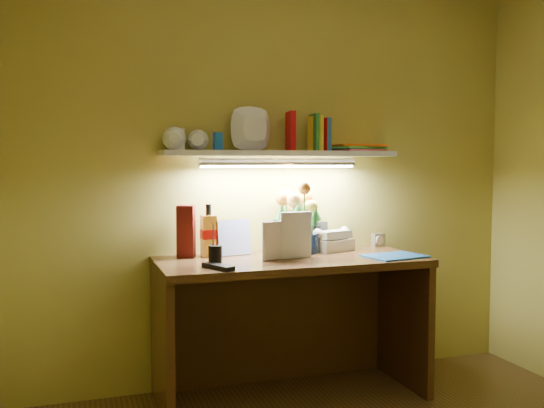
# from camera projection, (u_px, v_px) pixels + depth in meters

# --- Properties ---
(desk) EXTENTS (1.40, 0.60, 0.75)m
(desk) POSITION_uv_depth(u_px,v_px,m) (291.00, 328.00, 3.20)
(desk) COLOR #391E0F
(desk) RESTS_ON ground
(flower_bouquet) EXTENTS (0.31, 0.31, 0.38)m
(flower_bouquet) POSITION_uv_depth(u_px,v_px,m) (299.00, 218.00, 3.36)
(flower_bouquet) COLOR #0D1A36
(flower_bouquet) RESTS_ON desk
(telephone) EXTENTS (0.26, 0.23, 0.13)m
(telephone) POSITION_uv_depth(u_px,v_px,m) (331.00, 239.00, 3.44)
(telephone) COLOR white
(telephone) RESTS_ON desk
(desk_clock) EXTENTS (0.08, 0.05, 0.08)m
(desk_clock) POSITION_uv_depth(u_px,v_px,m) (378.00, 240.00, 3.62)
(desk_clock) COLOR #B6B5BA
(desk_clock) RESTS_ON desk
(whisky_bottle) EXTENTS (0.08, 0.08, 0.28)m
(whisky_bottle) POSITION_uv_depth(u_px,v_px,m) (209.00, 230.00, 3.22)
(whisky_bottle) COLOR #BC7E1D
(whisky_bottle) RESTS_ON desk
(whisky_box) EXTENTS (0.11, 0.11, 0.28)m
(whisky_box) POSITION_uv_depth(u_px,v_px,m) (186.00, 231.00, 3.20)
(whisky_box) COLOR #57120F
(whisky_box) RESTS_ON desk
(pen_cup) EXTENTS (0.08, 0.08, 0.16)m
(pen_cup) POSITION_uv_depth(u_px,v_px,m) (215.00, 249.00, 2.96)
(pen_cup) COLOR black
(pen_cup) RESTS_ON desk
(art_card) EXTENTS (0.20, 0.08, 0.19)m
(art_card) POSITION_uv_depth(u_px,v_px,m) (233.00, 237.00, 3.27)
(art_card) COLOR white
(art_card) RESTS_ON desk
(tv_remote) EXTENTS (0.13, 0.19, 0.02)m
(tv_remote) POSITION_uv_depth(u_px,v_px,m) (218.00, 267.00, 2.86)
(tv_remote) COLOR black
(tv_remote) RESTS_ON desk
(blue_folder) EXTENTS (0.34, 0.28, 0.01)m
(blue_folder) POSITION_uv_depth(u_px,v_px,m) (395.00, 256.00, 3.22)
(blue_folder) COLOR blue
(blue_folder) RESTS_ON desk
(desk_book_a) EXTENTS (0.15, 0.06, 0.20)m
(desk_book_a) POSITION_uv_depth(u_px,v_px,m) (263.00, 242.00, 3.07)
(desk_book_a) COLOR white
(desk_book_a) RESTS_ON desk
(desk_book_b) EXTENTS (0.18, 0.04, 0.24)m
(desk_book_b) POSITION_uv_depth(u_px,v_px,m) (281.00, 236.00, 3.13)
(desk_book_b) COLOR white
(desk_book_b) RESTS_ON desk
(wall_shelf) EXTENTS (1.30, 0.32, 0.25)m
(wall_shelf) POSITION_uv_depth(u_px,v_px,m) (275.00, 147.00, 3.30)
(wall_shelf) COLOR white
(wall_shelf) RESTS_ON ground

